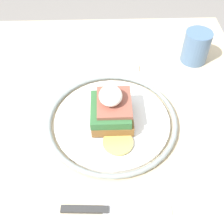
# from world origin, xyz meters

# --- Properties ---
(dining_table) EXTENTS (0.81, 0.75, 0.75)m
(dining_table) POSITION_xyz_m (0.00, 0.00, 0.61)
(dining_table) COLOR #C6B28E
(dining_table) RESTS_ON ground_plane
(plate) EXTENTS (0.28, 0.28, 0.02)m
(plate) POSITION_xyz_m (0.01, 0.04, 0.76)
(plate) COLOR white
(plate) RESTS_ON dining_table
(sandwich) EXTENTS (0.14, 0.09, 0.08)m
(sandwich) POSITION_xyz_m (0.01, 0.04, 0.80)
(sandwich) COLOR brown
(sandwich) RESTS_ON plate
(fork) EXTENTS (0.02, 0.15, 0.00)m
(fork) POSITION_xyz_m (-0.17, 0.05, 0.75)
(fork) COLOR silver
(fork) RESTS_ON dining_table
(knife) EXTENTS (0.02, 0.19, 0.01)m
(knife) POSITION_xyz_m (0.20, 0.02, 0.75)
(knife) COLOR #2D2D2D
(knife) RESTS_ON dining_table
(cup) EXTENTS (0.07, 0.07, 0.08)m
(cup) POSITION_xyz_m (-0.20, 0.26, 0.80)
(cup) COLOR slate
(cup) RESTS_ON dining_table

